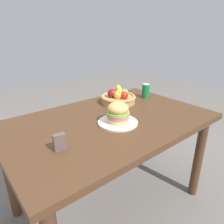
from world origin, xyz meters
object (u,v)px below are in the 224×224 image
at_px(plate, 118,122).
at_px(fruit_basket, 118,97).
at_px(sandwich, 118,112).
at_px(soda_can, 146,91).
at_px(napkin_holder, 60,142).

distance_m(plate, fruit_basket, 0.41).
bearing_deg(plate, fruit_basket, 48.67).
height_order(plate, sandwich, sandwich).
bearing_deg(soda_can, sandwich, -155.26).
relative_size(sandwich, napkin_holder, 1.67).
height_order(sandwich, soda_can, sandwich).
xyz_separation_m(sandwich, fruit_basket, (0.27, 0.30, -0.03)).
height_order(fruit_basket, napkin_holder, fruit_basket).
distance_m(sandwich, napkin_holder, 0.44).
xyz_separation_m(soda_can, napkin_holder, (-0.98, -0.31, -0.02)).
bearing_deg(soda_can, napkin_holder, -162.69).
height_order(sandwich, fruit_basket, sandwich).
bearing_deg(napkin_holder, sandwich, 16.68).
relative_size(sandwich, fruit_basket, 0.52).
bearing_deg(sandwich, plate, -89.55).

